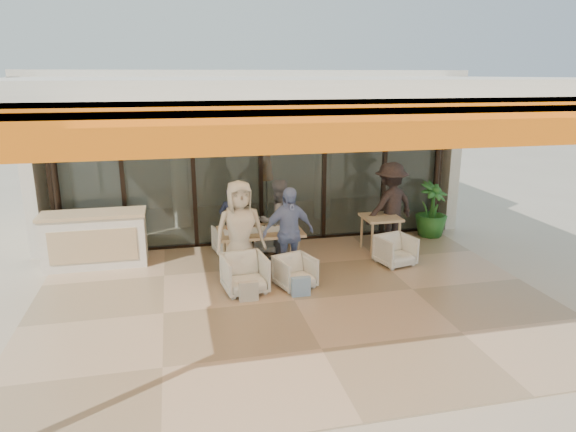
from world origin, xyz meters
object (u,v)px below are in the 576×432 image
(dining_table, at_px, (260,233))
(chair_far_right, at_px, (273,234))
(chair_far_left, at_px, (231,239))
(chair_near_right, at_px, (295,271))
(diner_navy, at_px, (234,225))
(diner_grey, at_px, (278,220))
(host_counter, at_px, (95,239))
(side_chair, at_px, (396,249))
(standing_woman, at_px, (390,206))
(diner_periwinkle, at_px, (288,233))
(diner_cream, at_px, (240,232))
(chair_near_left, at_px, (245,272))
(side_table, at_px, (381,221))
(potted_palm, at_px, (432,210))

(dining_table, xyz_separation_m, chair_far_right, (0.43, 0.94, -0.33))
(chair_far_left, height_order, chair_near_right, chair_far_left)
(chair_far_left, relative_size, diner_navy, 0.42)
(diner_grey, bearing_deg, dining_table, 28.82)
(host_counter, height_order, chair_far_left, host_counter)
(chair_far_left, bearing_deg, diner_grey, 133.52)
(side_chair, height_order, standing_woman, standing_woman)
(diner_periwinkle, bearing_deg, diner_navy, 121.39)
(chair_far_left, relative_size, diner_cream, 0.36)
(chair_near_left, bearing_deg, side_chair, 4.22)
(host_counter, bearing_deg, diner_periwinkle, -20.36)
(standing_woman, bearing_deg, diner_cream, -0.65)
(chair_far_right, distance_m, diner_periwinkle, 1.47)
(chair_near_left, distance_m, diner_periwinkle, 1.08)
(host_counter, relative_size, chair_far_right, 2.61)
(standing_woman, bearing_deg, side_chair, 53.87)
(diner_grey, height_order, standing_woman, standing_woman)
(diner_periwinkle, bearing_deg, side_table, 10.80)
(diner_periwinkle, height_order, side_chair, diner_periwinkle)
(dining_table, xyz_separation_m, diner_grey, (0.43, 0.44, 0.10))
(chair_near_left, bearing_deg, standing_woman, 19.03)
(diner_cream, bearing_deg, standing_woman, 13.16)
(diner_grey, height_order, diner_cream, diner_cream)
(dining_table, relative_size, side_table, 2.01)
(chair_near_left, height_order, diner_grey, diner_grey)
(diner_grey, height_order, side_chair, diner_grey)
(diner_grey, distance_m, side_chair, 2.26)
(chair_near_left, height_order, potted_palm, potted_palm)
(diner_grey, relative_size, standing_woman, 0.89)
(chair_far_left, xyz_separation_m, chair_far_right, (0.84, 0.00, 0.04))
(diner_navy, distance_m, diner_cream, 0.91)
(side_table, relative_size, side_chair, 1.19)
(dining_table, distance_m, chair_far_left, 1.09)
(diner_cream, bearing_deg, side_table, 10.59)
(chair_near_right, distance_m, diner_cream, 1.14)
(side_table, distance_m, side_chair, 0.82)
(diner_cream, xyz_separation_m, side_table, (2.90, 0.85, -0.24))
(diner_navy, xyz_separation_m, side_chair, (2.90, -0.80, -0.43))
(chair_far_right, relative_size, potted_palm, 0.58)
(side_chair, bearing_deg, chair_far_left, 142.23)
(chair_near_left, bearing_deg, chair_far_right, 58.65)
(chair_near_right, bearing_deg, diner_grey, 72.55)
(chair_near_left, relative_size, potted_palm, 0.57)
(host_counter, bearing_deg, diner_navy, -7.77)
(chair_near_right, bearing_deg, diner_periwinkle, 72.55)
(host_counter, bearing_deg, side_table, -4.12)
(side_table, relative_size, standing_woman, 0.42)
(chair_far_right, distance_m, side_chair, 2.44)
(chair_far_right, xyz_separation_m, standing_woman, (2.36, -0.30, 0.53))
(chair_far_right, distance_m, diner_grey, 0.66)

